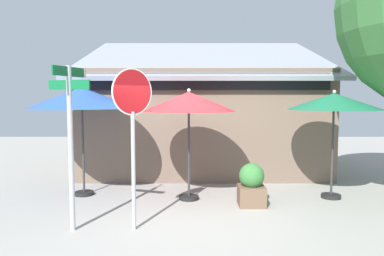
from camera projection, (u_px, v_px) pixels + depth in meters
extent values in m
cube|color=#9E9B93|center=(185.00, 216.00, 7.31)|extent=(28.00, 28.00, 0.10)
cube|color=#705B4C|center=(201.00, 120.00, 12.19)|extent=(7.01, 4.99, 3.05)
cube|color=#999EA8|center=(201.00, 58.00, 11.87)|extent=(7.51, 5.50, 1.70)
cube|color=black|center=(204.00, 82.00, 9.56)|extent=(6.41, 0.16, 0.44)
cylinder|color=#A8AAB2|center=(69.00, 150.00, 6.27)|extent=(0.09, 0.09, 2.83)
cube|color=#116B38|center=(67.00, 71.00, 6.15)|extent=(0.29, 0.78, 0.16)
cube|color=#116B38|center=(67.00, 85.00, 6.17)|extent=(0.78, 0.29, 0.16)
cube|color=white|center=(82.00, 73.00, 6.57)|extent=(0.05, 0.07, 0.16)
cylinder|color=#A8AAB2|center=(132.00, 171.00, 6.35)|extent=(0.07, 0.07, 2.06)
cylinder|color=white|center=(131.00, 92.00, 6.23)|extent=(0.60, 0.55, 0.80)
cylinder|color=red|center=(131.00, 92.00, 6.23)|extent=(0.57, 0.52, 0.75)
cylinder|color=black|center=(82.00, 193.00, 8.67)|extent=(0.44, 0.44, 0.08)
cylinder|color=#333335|center=(81.00, 151.00, 8.59)|extent=(0.05, 0.05, 2.10)
cone|color=#2D56B7|center=(80.00, 98.00, 8.48)|extent=(2.43, 2.43, 0.48)
sphere|color=silver|center=(80.00, 86.00, 8.46)|extent=(0.08, 0.08, 0.08)
cylinder|color=black|center=(187.00, 198.00, 8.32)|extent=(0.44, 0.44, 0.08)
cylinder|color=#333335|center=(187.00, 155.00, 8.24)|extent=(0.05, 0.05, 2.04)
cone|color=#B21E23|center=(187.00, 102.00, 8.14)|extent=(2.07, 2.07, 0.43)
sphere|color=silver|center=(187.00, 90.00, 8.12)|extent=(0.08, 0.08, 0.08)
cylinder|color=black|center=(329.00, 196.00, 8.45)|extent=(0.44, 0.44, 0.08)
cylinder|color=#333335|center=(330.00, 153.00, 8.37)|extent=(0.05, 0.05, 2.07)
cone|color=#1E724C|center=(332.00, 101.00, 8.27)|extent=(2.05, 2.05, 0.37)
sphere|color=silver|center=(332.00, 92.00, 8.25)|extent=(0.08, 0.08, 0.08)
cube|color=brown|center=(250.00, 196.00, 7.85)|extent=(0.56, 0.56, 0.42)
sphere|color=#387538|center=(250.00, 176.00, 7.81)|extent=(0.53, 0.53, 0.53)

